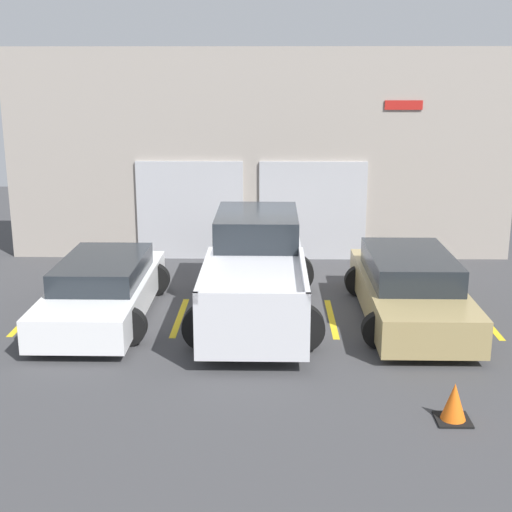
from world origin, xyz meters
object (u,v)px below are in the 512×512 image
(traffic_cone, at_px, (454,404))
(sedan_side, at_px, (409,289))
(sedan_white, at_px, (103,289))
(pickup_truck, at_px, (256,272))

(traffic_cone, bearing_deg, sedan_side, 88.00)
(sedan_white, height_order, sedan_side, sedan_side)
(pickup_truck, xyz_separation_m, sedan_white, (-2.92, -0.25, -0.29))
(sedan_white, bearing_deg, pickup_truck, 4.93)
(sedan_side, relative_size, traffic_cone, 8.50)
(sedan_side, distance_m, traffic_cone, 4.11)
(pickup_truck, relative_size, traffic_cone, 9.61)
(sedan_white, xyz_separation_m, sedan_side, (5.84, 0.00, 0.05))
(sedan_side, bearing_deg, traffic_cone, -92.00)
(sedan_white, distance_m, traffic_cone, 7.02)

